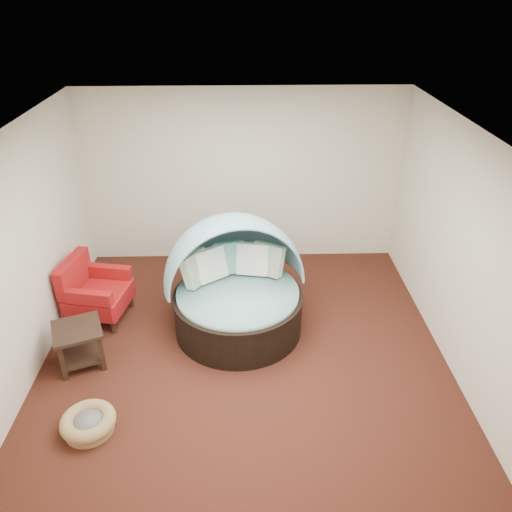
{
  "coord_description": "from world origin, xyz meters",
  "views": [
    {
      "loc": [
        0.0,
        -4.95,
        4.19
      ],
      "look_at": [
        0.16,
        0.6,
        1.05
      ],
      "focal_mm": 35.0,
      "sensor_mm": 36.0,
      "label": 1
    }
  ],
  "objects_px": {
    "red_armchair": "(94,291)",
    "side_table": "(79,341)",
    "pet_basket": "(88,423)",
    "canopy_daybed": "(236,280)"
  },
  "relations": [
    {
      "from": "canopy_daybed",
      "to": "side_table",
      "type": "relative_size",
      "value": 2.9
    },
    {
      "from": "pet_basket",
      "to": "side_table",
      "type": "bearing_deg",
      "value": 108.36
    },
    {
      "from": "pet_basket",
      "to": "red_armchair",
      "type": "relative_size",
      "value": 0.84
    },
    {
      "from": "canopy_daybed",
      "to": "side_table",
      "type": "bearing_deg",
      "value": -171.86
    },
    {
      "from": "side_table",
      "to": "canopy_daybed",
      "type": "bearing_deg",
      "value": 20.95
    },
    {
      "from": "canopy_daybed",
      "to": "red_armchair",
      "type": "height_order",
      "value": "canopy_daybed"
    },
    {
      "from": "red_armchair",
      "to": "side_table",
      "type": "bearing_deg",
      "value": -75.98
    },
    {
      "from": "pet_basket",
      "to": "side_table",
      "type": "height_order",
      "value": "side_table"
    },
    {
      "from": "pet_basket",
      "to": "red_armchair",
      "type": "height_order",
      "value": "red_armchair"
    },
    {
      "from": "pet_basket",
      "to": "red_armchair",
      "type": "xyz_separation_m",
      "value": [
        -0.41,
        2.02,
        0.31
      ]
    }
  ]
}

